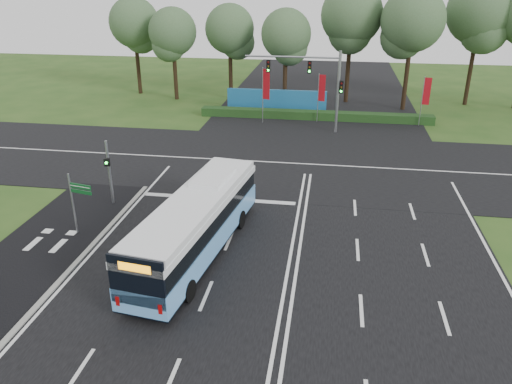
% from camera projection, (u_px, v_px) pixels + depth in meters
% --- Properties ---
extents(ground, '(120.00, 120.00, 0.00)m').
position_uv_depth(ground, '(292.00, 245.00, 25.61)').
color(ground, '#274A18').
rests_on(ground, ground).
extents(road_main, '(20.00, 120.00, 0.04)m').
position_uv_depth(road_main, '(292.00, 245.00, 25.60)').
color(road_main, black).
rests_on(road_main, ground).
extents(road_cross, '(120.00, 14.00, 0.05)m').
position_uv_depth(road_cross, '(307.00, 164.00, 36.46)').
color(road_cross, black).
rests_on(road_cross, ground).
extents(bike_path, '(5.00, 18.00, 0.06)m').
position_uv_depth(bike_path, '(35.00, 255.00, 24.64)').
color(bike_path, black).
rests_on(bike_path, ground).
extents(kerb_strip, '(0.25, 18.00, 0.12)m').
position_uv_depth(kerb_strip, '(80.00, 259.00, 24.29)').
color(kerb_strip, gray).
rests_on(kerb_strip, ground).
extents(city_bus, '(3.99, 11.87, 3.34)m').
position_uv_depth(city_bus, '(196.00, 224.00, 24.11)').
color(city_bus, '#65A7EA').
rests_on(city_bus, ground).
extents(pedestrian_signal, '(0.35, 0.44, 3.98)m').
position_uv_depth(pedestrian_signal, '(109.00, 170.00, 29.38)').
color(pedestrian_signal, gray).
rests_on(pedestrian_signal, ground).
extents(street_sign, '(1.32, 0.35, 3.43)m').
position_uv_depth(street_sign, '(77.00, 197.00, 25.83)').
color(street_sign, gray).
rests_on(street_sign, ground).
extents(banner_flag_left, '(0.70, 0.34, 5.11)m').
position_uv_depth(banner_flag_left, '(265.00, 88.00, 45.30)').
color(banner_flag_left, gray).
rests_on(banner_flag_left, ground).
extents(banner_flag_mid, '(0.65, 0.23, 4.53)m').
position_uv_depth(banner_flag_mid, '(321.00, 91.00, 45.72)').
color(banner_flag_mid, gray).
rests_on(banner_flag_mid, ground).
extents(banner_flag_right, '(0.66, 0.18, 4.52)m').
position_uv_depth(banner_flag_right, '(426.00, 94.00, 44.51)').
color(banner_flag_right, gray).
rests_on(banner_flag_right, ground).
extents(traffic_light_gantry, '(8.41, 0.28, 7.00)m').
position_uv_depth(traffic_light_gantry, '(317.00, 78.00, 42.27)').
color(traffic_light_gantry, gray).
rests_on(traffic_light_gantry, ground).
extents(hedge, '(22.00, 1.20, 0.80)m').
position_uv_depth(hedge, '(315.00, 115.00, 47.63)').
color(hedge, '#163613').
rests_on(hedge, ground).
extents(blue_hoarding, '(10.00, 0.30, 2.20)m').
position_uv_depth(blue_hoarding, '(276.00, 101.00, 50.17)').
color(blue_hoarding, '#1B5F92').
rests_on(blue_hoarding, ground).
extents(eucalyptus_row, '(46.98, 9.61, 12.76)m').
position_uv_depth(eucalyptus_row, '(357.00, 20.00, 50.37)').
color(eucalyptus_row, black).
rests_on(eucalyptus_row, ground).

